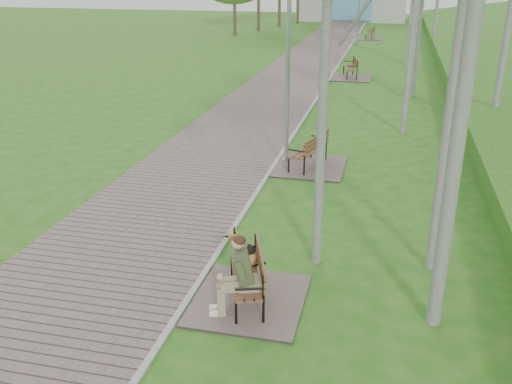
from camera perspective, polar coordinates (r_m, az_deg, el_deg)
ground at (r=8.72m, az=-7.94°, el=-12.41°), size 120.00×120.00×0.00m
walkway at (r=28.95m, az=4.27°, el=11.99°), size 3.50×67.00×0.04m
kerb at (r=28.72m, az=7.79°, el=11.79°), size 0.10×67.00×0.05m
bench_main at (r=8.80m, az=-1.34°, el=-8.66°), size 1.69×1.88×1.48m
bench_second at (r=14.78m, az=5.22°, el=3.23°), size 1.80×2.00×1.11m
bench_third at (r=27.36m, az=9.39°, el=11.61°), size 1.88×2.09×1.15m
bench_far at (r=42.96m, az=11.32°, el=15.04°), size 1.78×1.98×1.09m
lamp_post_near at (r=14.16m, az=3.17°, el=10.53°), size 0.18×0.18×4.55m
lamp_post_second at (r=23.69m, az=7.27°, el=15.27°), size 0.19×0.19×4.90m
lamp_post_third at (r=39.61m, az=10.27°, el=18.17°), size 0.22×0.22×5.70m
pedestrian_near at (r=41.03m, az=7.15°, el=15.77°), size 0.61×0.45×1.52m
pedestrian_far at (r=42.01m, az=6.80°, el=15.93°), size 0.89×0.78×1.54m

